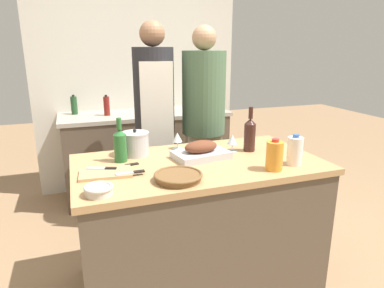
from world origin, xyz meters
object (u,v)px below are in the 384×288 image
object	(u,v)px
mixing_bowl	(99,190)
wine_glass_right	(177,138)
knife_chef	(122,166)
condiment_bottle_tall	(107,106)
cutting_board	(106,173)
knife_bread	(131,173)
person_cook_guest	(203,119)
juice_jug	(274,156)
condiment_bottle_short	(74,105)
roasting_pan	(201,151)
wicker_basket	(178,176)
milk_jug	(295,151)
wine_glass_left	(232,140)
stock_pot	(135,144)
wine_bottle_green	(250,134)
wine_bottle_dark	(120,145)
knife_paring	(103,168)
person_cook_aproned	(155,117)

from	to	relation	value
mixing_bowl	wine_glass_right	bearing A→B (deg)	46.42
knife_chef	condiment_bottle_tall	size ratio (longest dim) A/B	1.08
cutting_board	knife_bread	size ratio (longest dim) A/B	1.83
cutting_board	person_cook_guest	xyz separation A→B (m)	(0.94, 0.87, 0.08)
juice_jug	condiment_bottle_short	world-z (taller)	condiment_bottle_short
roasting_pan	person_cook_guest	distance (m)	0.83
mixing_bowl	juice_jug	world-z (taller)	juice_jug
wicker_basket	milk_jug	bearing A→B (deg)	1.09
milk_jug	wine_glass_left	size ratio (longest dim) A/B	1.58
milk_jug	person_cook_guest	bearing A→B (deg)	99.59
wicker_basket	condiment_bottle_short	bearing A→B (deg)	103.56
knife_bread	condiment_bottle_short	xyz separation A→B (m)	(-0.26, 1.88, 0.10)
stock_pot	mixing_bowl	bearing A→B (deg)	-116.39
mixing_bowl	wine_glass_left	world-z (taller)	wine_glass_left
wine_bottle_green	condiment_bottle_tall	world-z (taller)	wine_bottle_green
stock_pot	juice_jug	size ratio (longest dim) A/B	0.98
mixing_bowl	wine_glass_left	xyz separation A→B (m)	(0.93, 0.44, 0.06)
juice_jug	milk_jug	world-z (taller)	same
milk_jug	cutting_board	bearing A→B (deg)	169.63
wicker_basket	knife_chef	size ratio (longest dim) A/B	1.19
wicker_basket	wine_bottle_dark	xyz separation A→B (m)	(-0.25, 0.43, 0.09)
cutting_board	stock_pot	distance (m)	0.39
roasting_pan	wine_bottle_green	world-z (taller)	wine_bottle_green
roasting_pan	knife_bread	bearing A→B (deg)	-160.62
wicker_basket	milk_jug	xyz separation A→B (m)	(0.75, 0.01, 0.07)
knife_paring	condiment_bottle_tall	world-z (taller)	condiment_bottle_tall
condiment_bottle_tall	roasting_pan	bearing A→B (deg)	-74.22
wicker_basket	cutting_board	xyz separation A→B (m)	(-0.36, 0.22, -0.01)
cutting_board	stock_pot	world-z (taller)	stock_pot
wine_glass_right	knife_paring	bearing A→B (deg)	-151.22
wine_bottle_green	wine_glass_left	xyz separation A→B (m)	(-0.12, 0.03, -0.04)
wicker_basket	wine_bottle_green	world-z (taller)	wine_bottle_green
knife_bread	juice_jug	bearing A→B (deg)	-12.37
juice_jug	person_cook_guest	size ratio (longest dim) A/B	0.11
knife_chef	person_cook_guest	world-z (taller)	person_cook_guest
mixing_bowl	wine_bottle_green	distance (m)	1.14
wine_glass_right	mixing_bowl	bearing A→B (deg)	-133.58
person_cook_aproned	mixing_bowl	bearing A→B (deg)	-110.15
wine_bottle_dark	knife_chef	bearing A→B (deg)	-94.94
knife_paring	person_cook_guest	bearing A→B (deg)	40.67
knife_chef	condiment_bottle_tall	world-z (taller)	condiment_bottle_tall
wine_glass_right	knife_bread	size ratio (longest dim) A/B	0.71
cutting_board	condiment_bottle_short	xyz separation A→B (m)	(-0.13, 1.82, 0.11)
wine_glass_left	knife_chef	distance (m)	0.77
knife_paring	condiment_bottle_short	world-z (taller)	condiment_bottle_short
wicker_basket	roasting_pan	bearing A→B (deg)	51.60
roasting_pan	wine_bottle_dark	world-z (taller)	wine_bottle_dark
wicker_basket	cutting_board	world-z (taller)	wicker_basket
cutting_board	wine_bottle_dark	size ratio (longest dim) A/B	1.08
cutting_board	condiment_bottle_tall	world-z (taller)	condiment_bottle_tall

